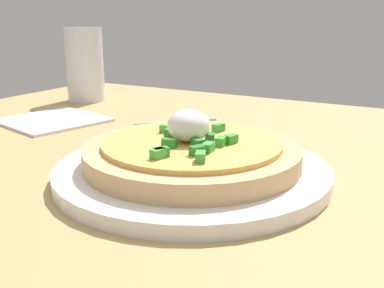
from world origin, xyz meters
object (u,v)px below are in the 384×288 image
fork (183,122)px  napkin (53,120)px  pizza (192,152)px  cup_near (85,67)px  plate (192,171)px

fork → napkin: bearing=158.3°
pizza → cup_near: cup_near is taller
plate → pizza: pizza is taller
plate → pizza: (-0.01, -0.02, 1.91)cm
cup_near → fork: 25.93cm
napkin → fork: bearing=26.6°
plate → fork: bearing=123.0°
plate → cup_near: cup_near is taller
pizza → cup_near: size_ratio=1.59×
plate → napkin: size_ratio=2.02×
cup_near → napkin: 17.90cm
fork → pizza: bearing=-105.4°
cup_near → fork: bearing=-15.4°
plate → pizza: 1.91cm
plate → napkin: plate is taller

